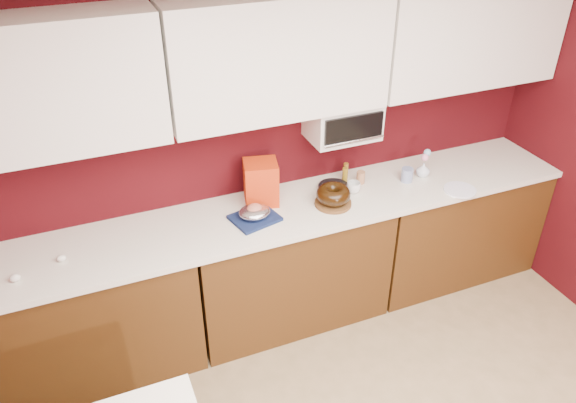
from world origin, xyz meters
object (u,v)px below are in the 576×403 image
(coffee_mug, at_px, (354,186))
(blue_jar, at_px, (407,175))
(foil_ham_nest, at_px, (255,212))
(pandoro_box, at_px, (261,183))
(flower_vase, at_px, (423,169))
(toaster_oven, at_px, (342,120))
(bundt_cake, at_px, (333,194))

(coffee_mug, bearing_deg, blue_jar, -0.74)
(foil_ham_nest, xyz_separation_m, pandoro_box, (0.11, 0.18, 0.09))
(flower_vase, bearing_deg, pandoro_box, 174.44)
(toaster_oven, xyz_separation_m, bundt_cake, (-0.16, -0.24, -0.40))
(toaster_oven, height_order, blue_jar, toaster_oven)
(bundt_cake, bearing_deg, blue_jar, 7.69)
(bundt_cake, height_order, pandoro_box, pandoro_box)
(bundt_cake, xyz_separation_m, flower_vase, (0.75, 0.10, -0.02))
(bundt_cake, bearing_deg, foil_ham_nest, 176.60)
(blue_jar, xyz_separation_m, flower_vase, (0.14, 0.02, 0.01))
(pandoro_box, relative_size, flower_vase, 2.51)
(pandoro_box, height_order, flower_vase, pandoro_box)
(toaster_oven, xyz_separation_m, pandoro_box, (-0.58, -0.02, -0.33))
(pandoro_box, bearing_deg, foil_ham_nest, -108.17)
(foil_ham_nest, height_order, flower_vase, flower_vase)
(toaster_oven, relative_size, foil_ham_nest, 2.26)
(blue_jar, distance_m, flower_vase, 0.14)
(coffee_mug, bearing_deg, pandoro_box, 168.47)
(toaster_oven, xyz_separation_m, coffee_mug, (0.03, -0.15, -0.43))
(toaster_oven, xyz_separation_m, foil_ham_nest, (-0.69, -0.20, -0.42))
(coffee_mug, xyz_separation_m, blue_jar, (0.41, -0.01, 0.00))
(foil_ham_nest, height_order, pandoro_box, pandoro_box)
(foil_ham_nest, bearing_deg, flower_vase, 3.01)
(foil_ham_nest, distance_m, flower_vase, 1.28)
(pandoro_box, bearing_deg, bundt_cake, -13.69)
(bundt_cake, distance_m, foil_ham_nest, 0.53)
(toaster_oven, distance_m, pandoro_box, 0.67)
(toaster_oven, bearing_deg, bundt_cake, -124.43)
(blue_jar, relative_size, flower_vase, 0.84)
(flower_vase, bearing_deg, blue_jar, -173.43)
(toaster_oven, bearing_deg, foil_ham_nest, -163.44)
(toaster_oven, xyz_separation_m, flower_vase, (0.59, -0.14, -0.42))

